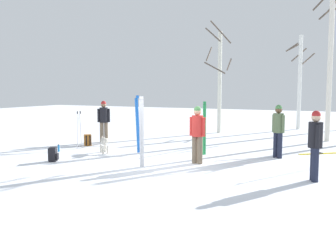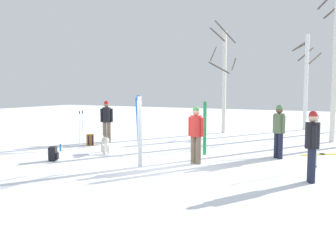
{
  "view_description": "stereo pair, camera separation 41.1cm",
  "coord_description": "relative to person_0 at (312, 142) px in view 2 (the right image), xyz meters",
  "views": [
    {
      "loc": [
        4.97,
        -9.55,
        2.26
      ],
      "look_at": [
        -0.59,
        1.96,
        1.0
      ],
      "focal_mm": 41.76,
      "sensor_mm": 36.0,
      "label": 1
    },
    {
      "loc": [
        5.34,
        -9.37,
        2.26
      ],
      "look_at": [
        -0.59,
        1.96,
        1.0
      ],
      "focal_mm": 41.76,
      "sensor_mm": 36.0,
      "label": 2
    }
  ],
  "objects": [
    {
      "name": "ground_plane",
      "position": [
        -4.12,
        -0.37,
        -0.98
      ],
      "size": [
        60.0,
        60.0,
        0.0
      ],
      "primitive_type": "plane",
      "color": "white"
    },
    {
      "name": "person_0",
      "position": [
        0.0,
        0.0,
        0.0
      ],
      "size": [
        0.34,
        0.5,
        1.72
      ],
      "color": "#1E2338",
      "rests_on": "ground_plane"
    },
    {
      "name": "person_1",
      "position": [
        -1.37,
        2.83,
        0.0
      ],
      "size": [
        0.44,
        0.35,
        1.72
      ],
      "color": "#1E2338",
      "rests_on": "ground_plane"
    },
    {
      "name": "person_2",
      "position": [
        -8.56,
        3.43,
        0.0
      ],
      "size": [
        0.46,
        0.34,
        1.72
      ],
      "color": "#72604C",
      "rests_on": "ground_plane"
    },
    {
      "name": "person_3",
      "position": [
        -3.36,
        0.8,
        0.0
      ],
      "size": [
        0.52,
        0.34,
        1.72
      ],
      "color": "#72604C",
      "rests_on": "ground_plane"
    },
    {
      "name": "dog",
      "position": [
        -6.92,
        1.12,
        -0.59
      ],
      "size": [
        0.68,
        0.66,
        0.57
      ],
      "color": "beige",
      "rests_on": "ground_plane"
    },
    {
      "name": "ski_pair_planted_0",
      "position": [
        -5.94,
        1.72,
        0.01
      ],
      "size": [
        0.1,
        0.22,
        2.0
      ],
      "color": "blue",
      "rests_on": "ground_plane"
    },
    {
      "name": "ski_pair_planted_1",
      "position": [
        -3.71,
        2.35,
        -0.09
      ],
      "size": [
        0.08,
        0.13,
        1.8
      ],
      "color": "green",
      "rests_on": "ground_plane"
    },
    {
      "name": "ski_pair_planted_2",
      "position": [
        -4.62,
        -0.31,
        0.02
      ],
      "size": [
        0.14,
        0.05,
        2.01
      ],
      "color": "white",
      "rests_on": "ground_plane"
    },
    {
      "name": "ski_pair_lying_0",
      "position": [
        -0.16,
        4.27,
        -0.97
      ],
      "size": [
        1.41,
        1.17,
        0.05
      ],
      "color": "yellow",
      "rests_on": "ground_plane"
    },
    {
      "name": "ski_poles_0",
      "position": [
        -0.09,
        1.65,
        -0.18
      ],
      "size": [
        0.07,
        0.24,
        1.49
      ],
      "color": "#B2B2BC",
      "rests_on": "ground_plane"
    },
    {
      "name": "ski_poles_1",
      "position": [
        -8.37,
        1.6,
        -0.24
      ],
      "size": [
        0.07,
        0.26,
        1.39
      ],
      "color": "#B2B2BC",
      "rests_on": "ground_plane"
    },
    {
      "name": "backpack_0",
      "position": [
        -8.54,
        2.31,
        -0.77
      ],
      "size": [
        0.35,
        0.34,
        0.44
      ],
      "color": "#99591E",
      "rests_on": "ground_plane"
    },
    {
      "name": "backpack_1",
      "position": [
        -7.46,
        -0.81,
        -0.77
      ],
      "size": [
        0.34,
        0.32,
        0.44
      ],
      "color": "black",
      "rests_on": "ground_plane"
    },
    {
      "name": "water_bottle_0",
      "position": [
        -8.57,
        0.69,
        -0.86
      ],
      "size": [
        0.07,
        0.07,
        0.26
      ],
      "color": "#1E72BF",
      "rests_on": "ground_plane"
    },
    {
      "name": "birch_tree_0",
      "position": [
        -5.33,
        8.74,
        1.74
      ],
      "size": [
        1.37,
        1.37,
        5.47
      ],
      "color": "silver",
      "rests_on": "ground_plane"
    },
    {
      "name": "birch_tree_1",
      "position": [
        -1.97,
        12.24,
        1.71
      ],
      "size": [
        1.47,
        1.02,
        5.06
      ],
      "color": "white",
      "rests_on": "ground_plane"
    },
    {
      "name": "birch_tree_2",
      "position": [
        -0.21,
        7.75,
        3.14
      ],
      "size": [
        1.52,
        1.48,
        7.88
      ],
      "color": "silver",
      "rests_on": "ground_plane"
    }
  ]
}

